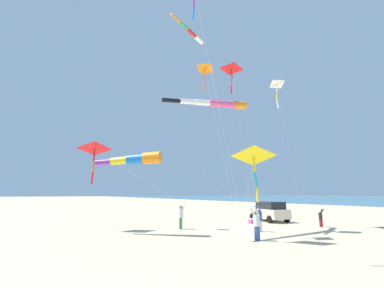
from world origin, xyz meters
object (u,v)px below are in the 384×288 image
object	(u,v)px
kite_delta_purple_drifting	(95,149)
person_child_green_jacket	(257,222)
cooler_box	(252,221)
kite_delta_black_fish_shape	(277,84)
kite_delta_red_high_left	(205,70)
person_adult_flyer	(181,215)
kite_windsock_blue_topmost	(137,159)
person_bystander_far	(260,217)
kite_delta_green_low_center	(231,70)
person_child_grey_jacket	(321,217)
kite_delta_checkered_midright	(254,157)
kite_windsock_magenta_far_left	(192,34)
kite_windsock_long_streamer_left	(219,104)
parked_car	(269,211)

from	to	relation	value
kite_delta_purple_drifting	person_child_green_jacket	bearing A→B (deg)	130.16
cooler_box	kite_delta_black_fish_shape	xyz separation A→B (m)	(-0.78, 3.08, 11.92)
kite_delta_black_fish_shape	kite_delta_red_high_left	distance (m)	8.42
person_adult_flyer	kite_windsock_blue_topmost	bearing A→B (deg)	15.86
person_bystander_far	kite_delta_green_low_center	world-z (taller)	kite_delta_green_low_center
person_child_grey_jacket	kite_delta_checkered_midright	xyz separation A→B (m)	(9.00, 2.55, 3.95)
kite_windsock_blue_topmost	kite_windsock_magenta_far_left	bearing A→B (deg)	-167.51
person_adult_flyer	kite_windsock_long_streamer_left	distance (m)	8.81
kite_delta_green_low_center	kite_windsock_long_streamer_left	size ratio (longest dim) A/B	1.07
person_child_grey_jacket	person_bystander_far	size ratio (longest dim) A/B	0.80
person_child_grey_jacket	kite_delta_purple_drifting	world-z (taller)	kite_delta_purple_drifting
cooler_box	person_bystander_far	bearing A→B (deg)	54.75
parked_car	person_child_grey_jacket	world-z (taller)	parked_car
person_child_grey_jacket	kite_delta_purple_drifting	xyz separation A→B (m)	(16.46, -6.78, 5.17)
cooler_box	person_child_green_jacket	bearing A→B (deg)	50.62
kite_delta_checkered_midright	kite_windsock_blue_topmost	world-z (taller)	kite_windsock_blue_topmost
cooler_box	kite_delta_red_high_left	xyz separation A→B (m)	(7.46, 4.36, 10.82)
kite_delta_red_high_left	kite_delta_purple_drifting	bearing A→B (deg)	-47.73
person_child_grey_jacket	kite_delta_red_high_left	bearing A→B (deg)	-1.43
person_child_green_jacket	person_bystander_far	xyz separation A→B (m)	(-2.66, -2.64, -0.05)
cooler_box	person_child_grey_jacket	world-z (taller)	person_child_grey_jacket
kite_windsock_long_streamer_left	kite_windsock_blue_topmost	distance (m)	7.20
cooler_box	kite_windsock_long_streamer_left	distance (m)	11.12
kite_windsock_blue_topmost	kite_delta_red_high_left	world-z (taller)	kite_delta_red_high_left
kite_delta_checkered_midright	kite_delta_green_low_center	xyz separation A→B (m)	(-1.75, -4.11, 7.68)
person_bystander_far	kite_windsock_long_streamer_left	bearing A→B (deg)	-17.77
person_child_grey_jacket	kite_delta_checkered_midright	bearing A→B (deg)	15.80
kite_delta_purple_drifting	kite_delta_black_fish_shape	size ratio (longest dim) A/B	0.71
kite_windsock_long_streamer_left	kite_delta_checkered_midright	bearing A→B (deg)	86.19
person_child_green_jacket	kite_delta_black_fish_shape	size ratio (longest dim) A/B	0.15
cooler_box	person_child_green_jacket	size ratio (longest dim) A/B	0.34
kite_windsock_blue_topmost	kite_delta_purple_drifting	distance (m)	4.40
person_child_grey_jacket	cooler_box	bearing A→B (deg)	-56.33
parked_car	kite_delta_checkered_midright	xyz separation A→B (m)	(8.61, 7.77, 3.76)
person_adult_flyer	kite_windsock_long_streamer_left	size ratio (longest dim) A/B	0.16
person_child_green_jacket	kite_windsock_magenta_far_left	size ratio (longest dim) A/B	0.11
cooler_box	kite_delta_green_low_center	world-z (taller)	kite_delta_green_low_center
person_adult_flyer	kite_windsock_magenta_far_left	size ratio (longest dim) A/B	0.11
kite_delta_green_low_center	kite_delta_red_high_left	xyz separation A→B (m)	(3.30, 1.30, -1.37)
cooler_box	person_adult_flyer	world-z (taller)	person_adult_flyer
cooler_box	kite_delta_checkered_midright	world-z (taller)	kite_delta_checkered_midright
kite_windsock_blue_topmost	kite_delta_black_fish_shape	size ratio (longest dim) A/B	1.37
person_child_grey_jacket	kite_delta_purple_drifting	size ratio (longest dim) A/B	0.16
person_adult_flyer	kite_delta_purple_drifting	bearing A→B (deg)	-22.49
parked_car	person_child_grey_jacket	bearing A→B (deg)	94.22
kite_delta_black_fish_shape	kite_delta_red_high_left	world-z (taller)	kite_delta_black_fish_shape
kite_delta_checkered_midright	kite_delta_purple_drifting	xyz separation A→B (m)	(7.47, -9.33, 1.22)
person_child_green_jacket	kite_windsock_blue_topmost	bearing A→B (deg)	-45.14
person_bystander_far	kite_delta_red_high_left	size ratio (longest dim) A/B	0.16
person_adult_flyer	kite_delta_green_low_center	bearing A→B (deg)	139.15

